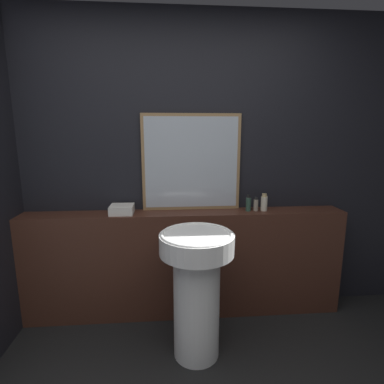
# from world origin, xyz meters

# --- Properties ---
(wall_back) EXTENTS (8.00, 0.06, 2.50)m
(wall_back) POSITION_xyz_m (0.00, 1.71, 1.25)
(wall_back) COLOR black
(wall_back) RESTS_ON ground_plane
(vanity_counter) EXTENTS (2.65, 0.24, 0.91)m
(vanity_counter) POSITION_xyz_m (0.00, 1.56, 0.45)
(vanity_counter) COLOR #422319
(vanity_counter) RESTS_ON ground_plane
(pedestal_sink) EXTENTS (0.50, 0.50, 0.91)m
(pedestal_sink) POSITION_xyz_m (0.05, 1.05, 0.53)
(pedestal_sink) COLOR white
(pedestal_sink) RESTS_ON ground_plane
(mirror) EXTENTS (0.82, 0.03, 0.80)m
(mirror) POSITION_xyz_m (0.06, 1.66, 1.30)
(mirror) COLOR #937047
(mirror) RESTS_ON vanity_counter
(towel_stack) EXTENTS (0.19, 0.18, 0.07)m
(towel_stack) POSITION_xyz_m (-0.51, 1.56, 0.94)
(towel_stack) COLOR silver
(towel_stack) RESTS_ON vanity_counter
(shampoo_bottle) EXTENTS (0.04, 0.04, 0.14)m
(shampoo_bottle) POSITION_xyz_m (0.53, 1.56, 0.97)
(shampoo_bottle) COLOR #2D4C3D
(shampoo_bottle) RESTS_ON vanity_counter
(conditioner_bottle) EXTENTS (0.04, 0.04, 0.12)m
(conditioner_bottle) POSITION_xyz_m (0.59, 1.56, 0.96)
(conditioner_bottle) COLOR gray
(conditioner_bottle) RESTS_ON vanity_counter
(lotion_bottle) EXTENTS (0.05, 0.05, 0.15)m
(lotion_bottle) POSITION_xyz_m (0.66, 1.56, 0.97)
(lotion_bottle) COLOR beige
(lotion_bottle) RESTS_ON vanity_counter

